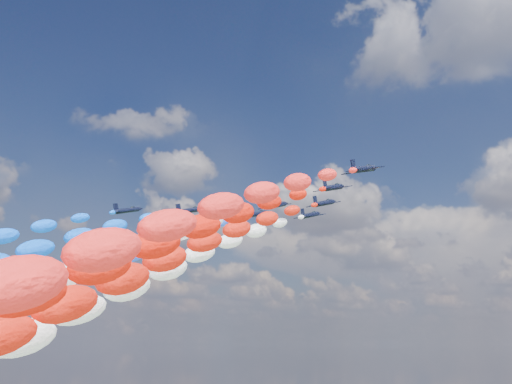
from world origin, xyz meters
The scene contains 14 objects.
jet_0 centered at (-31.10, -6.33, 109.97)m, with size 7.94×10.65×2.35m, color black, non-canonical shape.
jet_1 centered at (-19.20, 2.84, 109.97)m, with size 7.94×10.65×2.35m, color black, non-canonical shape.
jet_2 centered at (-8.46, 15.88, 109.97)m, with size 7.94×10.65×2.35m, color black, non-canonical shape.
trail_2 centered at (-8.46, -47.67, 82.47)m, with size 7.13×125.54×59.70m, color blue, non-canonical shape.
jet_3 centered at (0.82, 10.54, 109.97)m, with size 7.94×10.65×2.35m, color black, non-canonical shape.
trail_3 centered at (0.82, -53.01, 82.47)m, with size 7.13×125.54×59.70m, color white, non-canonical shape.
jet_4 centered at (1.39, 24.85, 109.97)m, with size 7.94×10.65×2.35m, color black, non-canonical shape.
trail_4 centered at (1.39, -38.70, 82.47)m, with size 7.13×125.54×59.70m, color white, non-canonical shape.
jet_5 centered at (11.00, 15.38, 109.97)m, with size 7.94×10.65×2.35m, color black, non-canonical shape.
trail_5 centered at (11.00, -48.17, 82.47)m, with size 7.13×125.54×59.70m, color red, non-canonical shape.
jet_6 centered at (19.93, 4.00, 109.97)m, with size 7.94×10.65×2.35m, color black, non-canonical shape.
trail_6 centered at (19.93, -59.55, 82.47)m, with size 7.13×125.54×59.70m, color red, non-canonical shape.
jet_7 centered at (31.30, -4.57, 109.97)m, with size 7.94×10.65×2.35m, color black, non-canonical shape.
trail_7 centered at (31.30, -68.12, 82.47)m, with size 7.13×125.54×59.70m, color red, non-canonical shape.
Camera 1 is at (80.76, -103.85, 78.54)m, focal length 43.20 mm.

